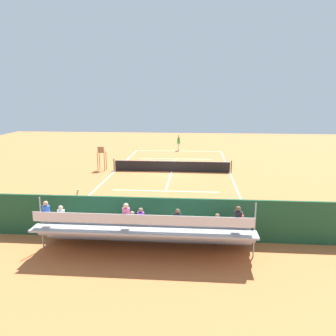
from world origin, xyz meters
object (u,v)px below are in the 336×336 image
(bleacher_stand, at_px, (148,230))
(courtside_bench, at_px, (213,223))
(tennis_net, at_px, (172,166))
(umpire_chair, at_px, (102,156))
(equipment_bag, at_px, (178,231))
(tennis_ball_near, at_px, (176,154))
(tennis_ball_far, at_px, (165,154))
(line_judge, at_px, (77,208))
(tennis_racket, at_px, (173,150))
(tennis_player, at_px, (179,142))

(bleacher_stand, distance_m, courtside_bench, 3.55)
(tennis_net, height_order, umpire_chair, umpire_chair)
(tennis_net, bearing_deg, bleacher_stand, 90.42)
(bleacher_stand, height_order, equipment_bag, bleacher_stand)
(umpire_chair, bearing_deg, tennis_ball_near, -124.77)
(tennis_net, relative_size, tennis_ball_far, 156.06)
(courtside_bench, distance_m, line_judge, 6.84)
(courtside_bench, relative_size, line_judge, 0.93)
(equipment_bag, xyz_separation_m, tennis_ball_near, (1.43, -22.15, -0.15))
(courtside_bench, distance_m, tennis_ball_near, 22.25)
(tennis_racket, bearing_deg, line_judge, 82.68)
(tennis_player, bearing_deg, tennis_racket, -48.39)
(tennis_player, bearing_deg, umpire_chair, 60.92)
(tennis_player, bearing_deg, bleacher_stand, 90.24)
(tennis_net, height_order, bleacher_stand, bleacher_stand)
(umpire_chair, xyz_separation_m, tennis_ball_far, (-4.88, -8.40, -1.28))
(tennis_net, relative_size, courtside_bench, 5.72)
(equipment_bag, relative_size, tennis_racket, 1.54)
(tennis_racket, bearing_deg, tennis_ball_far, 79.56)
(line_judge, bearing_deg, umpire_chair, -79.81)
(umpire_chair, height_order, tennis_ball_far, umpire_chair)
(bleacher_stand, xyz_separation_m, umpire_chair, (6.31, -15.41, 0.34))
(umpire_chair, xyz_separation_m, courtside_bench, (-9.14, 13.31, -0.76))
(courtside_bench, relative_size, tennis_ball_near, 27.27)
(tennis_player, relative_size, tennis_ball_near, 29.18)
(courtside_bench, distance_m, tennis_player, 24.64)
(bleacher_stand, height_order, tennis_player, bleacher_stand)
(tennis_net, distance_m, tennis_racket, 11.97)
(equipment_bag, height_order, tennis_ball_near, equipment_bag)
(equipment_bag, xyz_separation_m, tennis_player, (1.28, -24.59, 0.84))
(line_judge, bearing_deg, tennis_ball_near, -99.72)
(tennis_net, distance_m, courtside_bench, 13.59)
(bleacher_stand, xyz_separation_m, equipment_bag, (-1.17, -1.97, -0.79))
(tennis_player, height_order, tennis_ball_far, tennis_player)
(bleacher_stand, relative_size, tennis_racket, 15.52)
(tennis_ball_near, xyz_separation_m, line_judge, (3.72, 21.69, 0.98))
(tennis_net, relative_size, bleacher_stand, 1.14)
(umpire_chair, relative_size, tennis_racket, 3.67)
(tennis_net, bearing_deg, equipment_bag, 95.47)
(equipment_bag, bearing_deg, courtside_bench, -175.58)
(bleacher_stand, bearing_deg, equipment_bag, -120.76)
(tennis_net, xyz_separation_m, tennis_player, (-0.00, -11.19, 0.51))
(tennis_player, xyz_separation_m, tennis_ball_far, (1.32, 2.75, -0.98))
(umpire_chair, distance_m, line_judge, 13.19)
(courtside_bench, xyz_separation_m, tennis_ball_far, (4.26, -21.71, -0.53))
(tennis_player, bearing_deg, tennis_net, 89.99)
(tennis_racket, distance_m, tennis_ball_far, 3.57)
(tennis_ball_near, bearing_deg, tennis_net, 90.99)
(courtside_bench, bearing_deg, equipment_bag, 4.42)
(umpire_chair, relative_size, line_judge, 1.11)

